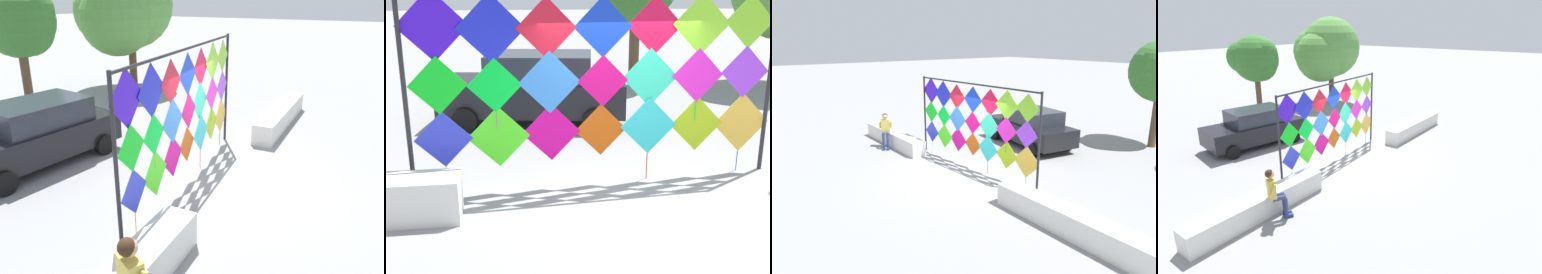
{
  "view_description": "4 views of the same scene",
  "coord_description": "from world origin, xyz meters",
  "views": [
    {
      "loc": [
        -7.37,
        -2.87,
        3.99
      ],
      "look_at": [
        -0.39,
        0.54,
        1.1
      ],
      "focal_mm": 35.94,
      "sensor_mm": 36.0,
      "label": 1
    },
    {
      "loc": [
        -1.68,
        -6.41,
        3.0
      ],
      "look_at": [
        -0.67,
        0.57,
        0.81
      ],
      "focal_mm": 45.56,
      "sensor_mm": 36.0,
      "label": 2
    },
    {
      "loc": [
        9.04,
        -6.65,
        4.38
      ],
      "look_at": [
        -0.6,
        0.55,
        1.09
      ],
      "focal_mm": 33.39,
      "sensor_mm": 36.0,
      "label": 3
    },
    {
      "loc": [
        -9.24,
        -6.88,
        4.95
      ],
      "look_at": [
        -0.04,
        0.14,
        0.96
      ],
      "focal_mm": 30.59,
      "sensor_mm": 36.0,
      "label": 4
    }
  ],
  "objects": [
    {
      "name": "ground",
      "position": [
        0.0,
        0.0,
        0.0
      ],
      "size": [
        120.0,
        120.0,
        0.0
      ],
      "primitive_type": "plane",
      "color": "gray"
    },
    {
      "name": "plaza_ledge_right",
      "position": [
        4.54,
        -0.23,
        0.3
      ],
      "size": [
        4.31,
        0.58,
        0.6
      ],
      "primitive_type": "cube",
      "color": "silver",
      "rests_on": "ground"
    },
    {
      "name": "kite_display_rack",
      "position": [
        -0.3,
        0.69,
        1.79
      ],
      "size": [
        5.76,
        0.48,
        3.15
      ],
      "color": "#232328",
      "rests_on": "ground"
    },
    {
      "name": "parked_car",
      "position": [
        -1.08,
        4.46,
        0.8
      ],
      "size": [
        4.31,
        2.49,
        1.58
      ],
      "color": "black",
      "rests_on": "ground"
    },
    {
      "name": "tree_broadleaf",
      "position": [
        2.15,
        8.34,
        3.15
      ],
      "size": [
        2.61,
        2.59,
        4.43
      ],
      "color": "brown",
      "rests_on": "ground"
    },
    {
      "name": "tree_far_right",
      "position": [
        7.06,
        7.53,
        3.31
      ],
      "size": [
        4.38,
        4.27,
        5.43
      ],
      "color": "brown",
      "rests_on": "ground"
    }
  ]
}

